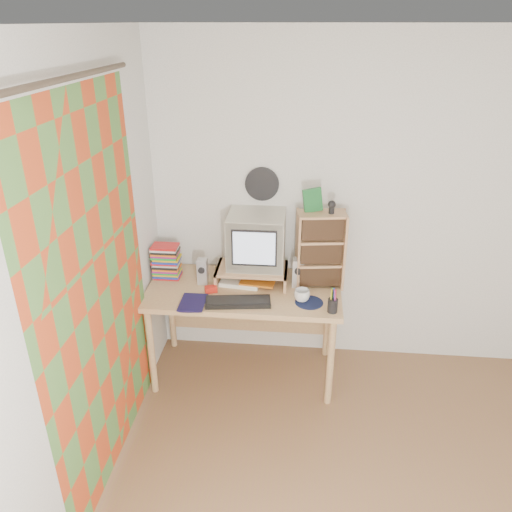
% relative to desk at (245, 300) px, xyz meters
% --- Properties ---
extents(back_wall, '(3.50, 0.00, 3.50)m').
position_rel_desk_xyz_m(back_wall, '(1.03, 0.31, 0.63)').
color(back_wall, white).
rests_on(back_wall, floor).
extents(left_wall, '(0.00, 3.50, 3.50)m').
position_rel_desk_xyz_m(left_wall, '(-0.72, -1.44, 0.63)').
color(left_wall, white).
rests_on(left_wall, floor).
extents(curtain, '(0.00, 2.20, 2.20)m').
position_rel_desk_xyz_m(curtain, '(-0.68, -0.96, 0.53)').
color(curtain, '#C6431B').
rests_on(curtain, left_wall).
extents(wall_disc, '(0.25, 0.02, 0.25)m').
position_rel_desk_xyz_m(wall_disc, '(0.10, 0.29, 0.81)').
color(wall_disc, black).
rests_on(wall_disc, back_wall).
extents(desk, '(1.40, 0.70, 0.75)m').
position_rel_desk_xyz_m(desk, '(0.00, 0.00, 0.00)').
color(desk, tan).
rests_on(desk, floor).
extents(monitor_riser, '(0.52, 0.30, 0.12)m').
position_rel_desk_xyz_m(monitor_riser, '(0.05, 0.04, 0.23)').
color(monitor_riser, tan).
rests_on(monitor_riser, desk).
extents(crt_monitor, '(0.41, 0.41, 0.39)m').
position_rel_desk_xyz_m(crt_monitor, '(0.08, 0.09, 0.45)').
color(crt_monitor, beige).
rests_on(crt_monitor, monitor_riser).
extents(speaker_left, '(0.07, 0.07, 0.19)m').
position_rel_desk_xyz_m(speaker_left, '(-0.31, -0.01, 0.23)').
color(speaker_left, '#B6B6BB').
rests_on(speaker_left, desk).
extents(speaker_right, '(0.08, 0.08, 0.22)m').
position_rel_desk_xyz_m(speaker_right, '(0.39, 0.01, 0.24)').
color(speaker_right, '#B6B6BB').
rests_on(speaker_right, desk).
extents(keyboard, '(0.46, 0.20, 0.03)m').
position_rel_desk_xyz_m(keyboard, '(-0.01, -0.29, 0.15)').
color(keyboard, black).
rests_on(keyboard, desk).
extents(dvd_stack, '(0.19, 0.14, 0.27)m').
position_rel_desk_xyz_m(dvd_stack, '(-0.59, 0.06, 0.27)').
color(dvd_stack, brown).
rests_on(dvd_stack, desk).
extents(cd_rack, '(0.36, 0.22, 0.56)m').
position_rel_desk_xyz_m(cd_rack, '(0.54, 0.05, 0.41)').
color(cd_rack, tan).
rests_on(cd_rack, desk).
extents(mug, '(0.11, 0.11, 0.09)m').
position_rel_desk_xyz_m(mug, '(0.42, -0.20, 0.18)').
color(mug, silver).
rests_on(mug, desk).
extents(diary, '(0.21, 0.16, 0.04)m').
position_rel_desk_xyz_m(diary, '(-0.41, -0.32, 0.16)').
color(diary, '#15103D').
rests_on(diary, desk).
extents(mousepad, '(0.22, 0.22, 0.00)m').
position_rel_desk_xyz_m(mousepad, '(0.47, -0.22, 0.14)').
color(mousepad, '#101835').
rests_on(mousepad, desk).
extents(pen_cup, '(0.08, 0.08, 0.13)m').
position_rel_desk_xyz_m(pen_cup, '(0.63, -0.33, 0.20)').
color(pen_cup, black).
rests_on(pen_cup, desk).
extents(papers, '(0.31, 0.25, 0.04)m').
position_rel_desk_xyz_m(papers, '(0.02, 0.02, 0.15)').
color(papers, white).
rests_on(papers, desk).
extents(red_box, '(0.10, 0.08, 0.04)m').
position_rel_desk_xyz_m(red_box, '(-0.23, -0.14, 0.16)').
color(red_box, red).
rests_on(red_box, desk).
extents(game_box, '(0.13, 0.06, 0.17)m').
position_rel_desk_xyz_m(game_box, '(0.47, 0.07, 0.78)').
color(game_box, '#1C632D').
rests_on(game_box, cd_rack).
extents(webcam, '(0.06, 0.06, 0.09)m').
position_rel_desk_xyz_m(webcam, '(0.60, 0.05, 0.74)').
color(webcam, black).
rests_on(webcam, cd_rack).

